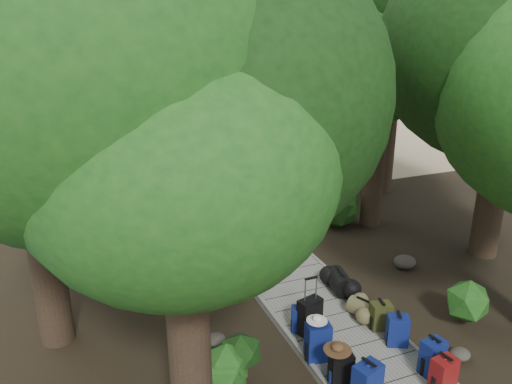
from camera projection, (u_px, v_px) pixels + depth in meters
name	position (u px, v px, depth m)	size (l,w,h in m)	color
ground	(284.00, 275.00, 11.53)	(120.00, 120.00, 0.00)	black
sand_beach	(153.00, 132.00, 25.53)	(40.00, 22.00, 0.02)	tan
boardwalk	(267.00, 255.00, 12.39)	(2.00, 12.00, 0.12)	gray
backpack_left_a	(367.00, 383.00, 7.42)	(0.42, 0.29, 0.78)	navy
backpack_left_b	(341.00, 368.00, 7.83)	(0.36, 0.25, 0.66)	black
backpack_left_c	(318.00, 340.00, 8.42)	(0.41, 0.29, 0.76)	navy
backpack_left_d	(301.00, 318.00, 9.24)	(0.35, 0.25, 0.53)	navy
backpack_right_a	(444.00, 374.00, 7.69)	(0.37, 0.27, 0.67)	maroon
backpack_right_b	(433.00, 355.00, 8.10)	(0.38, 0.26, 0.68)	navy
backpack_right_c	(398.00, 329.00, 8.82)	(0.37, 0.26, 0.63)	navy
backpack_right_d	(381.00, 315.00, 9.30)	(0.38, 0.27, 0.57)	#3A3C16
duffel_right_khaki	(362.00, 308.00, 9.69)	(0.35, 0.53, 0.35)	brown
duffel_right_black	(340.00, 282.00, 10.58)	(0.44, 0.70, 0.44)	black
suitcase_on_boardwalk	(310.00, 316.00, 9.15)	(0.44, 0.24, 0.69)	black
lone_suitcase_on_sand	(203.00, 167.00, 18.62)	(0.39, 0.22, 0.61)	black
hat_brown	(338.00, 346.00, 7.70)	(0.44, 0.44, 0.13)	#51351E
hat_white	(317.00, 318.00, 8.28)	(0.35, 0.35, 0.12)	silver
kayak	(96.00, 169.00, 18.94)	(0.63, 2.87, 0.29)	#AA0E1A
sun_lounger	(256.00, 148.00, 21.35)	(0.60, 1.86, 0.60)	silver
tree_right_c	(382.00, 76.00, 12.97)	(4.84, 4.84, 8.38)	black
tree_right_d	(394.00, 28.00, 15.44)	(5.77, 5.77, 10.57)	black
tree_right_e	(315.00, 49.00, 16.91)	(5.10, 5.10, 9.19)	black
tree_right_f	(323.00, 45.00, 20.82)	(5.06, 5.06, 9.04)	black
tree_left_a	(181.00, 182.00, 5.59)	(4.68, 4.68, 7.81)	black
tree_left_b	(23.00, 111.00, 7.84)	(4.73, 4.73, 8.51)	black
tree_left_c	(84.00, 100.00, 10.97)	(4.49, 4.49, 7.81)	black
tree_back_a	(121.00, 30.00, 21.99)	(5.87, 5.87, 10.15)	black
tree_back_b	(193.00, 20.00, 23.91)	(6.11, 6.11, 10.91)	black
tree_back_c	(241.00, 48.00, 24.96)	(4.59, 4.59, 8.26)	black
tree_back_d	(20.00, 58.00, 21.00)	(4.78, 4.78, 7.97)	black
palm_right_a	(305.00, 89.00, 16.37)	(3.97, 3.97, 6.77)	#103B10
palm_right_b	(283.00, 40.00, 20.92)	(4.86, 4.86, 9.39)	#103B10
palm_right_c	(207.00, 75.00, 22.72)	(3.90, 3.90, 6.21)	#103B10
palm_left_a	(66.00, 92.00, 14.50)	(4.50, 4.50, 7.15)	#103B10
rock_left_b	(216.00, 339.00, 9.07)	(0.38, 0.34, 0.21)	#4C473F
rock_left_c	(193.00, 266.00, 11.69)	(0.44, 0.40, 0.24)	#4C473F
rock_left_d	(173.00, 231.00, 13.70)	(0.29, 0.26, 0.16)	#4C473F
rock_right_a	(460.00, 354.00, 8.68)	(0.37, 0.33, 0.20)	#4C473F
rock_right_b	(405.00, 262.00, 11.83)	(0.54, 0.49, 0.30)	#4C473F
rock_right_c	(305.00, 237.00, 13.30)	(0.29, 0.27, 0.16)	#4C473F
rock_right_d	(302.00, 195.00, 16.16)	(0.58, 0.53, 0.32)	#4C473F
shrub_left_a	(231.00, 357.00, 8.11)	(0.95, 0.95, 0.86)	#184C16
shrub_left_b	(175.00, 263.00, 11.16)	(0.99, 0.99, 0.89)	#184C16
shrub_left_c	(144.00, 204.00, 14.42)	(1.17, 1.17, 1.06)	#184C16
shrub_right_a	(458.00, 304.00, 9.60)	(0.96, 0.96, 0.86)	#184C16
shrub_right_b	(339.00, 204.00, 14.08)	(1.44, 1.44, 1.29)	#184C16
shrub_right_c	(278.00, 178.00, 17.09)	(0.93, 0.93, 0.84)	#184C16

